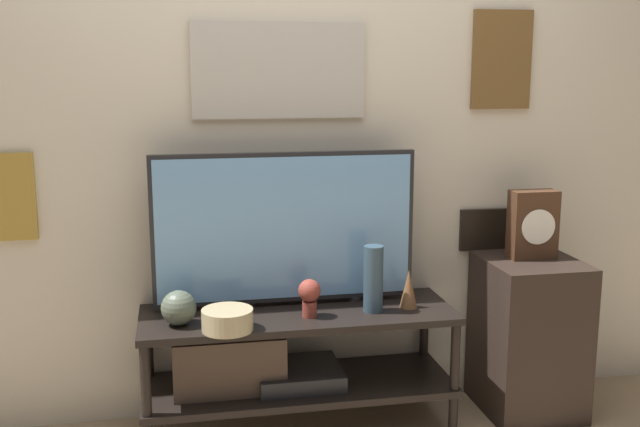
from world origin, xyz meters
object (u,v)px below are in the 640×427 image
Objects in this scene: vase_tall_ceramic at (373,279)px; decorative_bust at (309,295)px; vase_round_glass at (179,308)px; mantel_clock at (533,225)px; television at (285,228)px; vase_wide_bowl at (227,320)px; vase_slim_bronze at (409,289)px.

decorative_bust is (-0.28, -0.02, -0.05)m from vase_tall_ceramic.
vase_round_glass is 1.59m from mantel_clock.
television is at bearing 155.84° from vase_tall_ceramic.
vase_wide_bowl is 1.27× the size of decorative_bust.
vase_slim_bronze reaches higher than vase_wide_bowl.
vase_tall_ceramic is 1.78× the size of decorative_bust.
television is 0.56m from vase_round_glass.
vase_round_glass is at bearing 151.58° from vase_wide_bowl.
vase_slim_bronze reaches higher than vase_round_glass.
decorative_bust is at bearing -173.67° from mantel_clock.
vase_wide_bowl is 0.66× the size of mantel_clock.
television reaches higher than vase_wide_bowl.
vase_tall_ceramic is at bearing -173.21° from vase_slim_bronze.
vase_round_glass is 0.46× the size of mantel_clock.
vase_tall_ceramic is 0.64m from vase_wide_bowl.
vase_wide_bowl is at bearing -164.06° from decorative_bust.
mantel_clock is (0.76, 0.10, 0.18)m from vase_tall_ceramic.
vase_slim_bronze is 1.06× the size of decorative_bust.
vase_tall_ceramic is at bearing -172.81° from mantel_clock.
mantel_clock is at bearing -3.13° from television.
vase_tall_ceramic is (0.35, -0.16, -0.20)m from television.
television reaches higher than vase_slim_bronze.
vase_round_glass is (-0.46, -0.17, -0.27)m from television.
vase_wide_bowl is at bearing -28.42° from vase_round_glass.
mantel_clock reaches higher than vase_tall_ceramic.
vase_round_glass is 0.89× the size of decorative_bust.
television is 0.31m from decorative_bust.
vase_slim_bronze is at bearing 6.79° from vase_tall_ceramic.
vase_slim_bronze is at bearing 9.90° from vase_wide_bowl.
mantel_clock reaches higher than vase_slim_bronze.
television is 0.43m from vase_tall_ceramic.
television reaches higher than vase_tall_ceramic.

